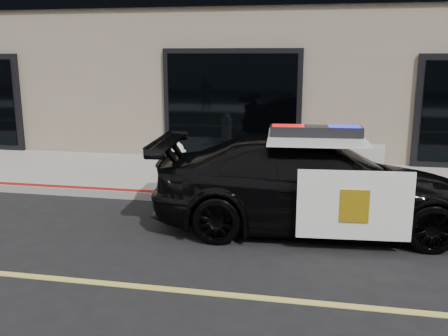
# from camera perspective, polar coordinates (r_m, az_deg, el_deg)

# --- Properties ---
(ground) EXTENTS (120.00, 120.00, 0.00)m
(ground) POSITION_cam_1_polar(r_m,az_deg,el_deg) (6.01, -1.97, -14.11)
(ground) COLOR black
(ground) RESTS_ON ground
(sidewalk_n) EXTENTS (60.00, 3.50, 0.15)m
(sidewalk_n) POSITION_cam_1_polar(r_m,az_deg,el_deg) (10.86, 4.40, -1.31)
(sidewalk_n) COLOR gray
(sidewalk_n) RESTS_ON ground
(police_car) EXTENTS (2.88, 5.38, 1.65)m
(police_car) POSITION_cam_1_polar(r_m,az_deg,el_deg) (8.00, 10.24, -1.71)
(police_car) COLOR black
(police_car) RESTS_ON ground
(fire_hydrant) EXTENTS (0.39, 0.54, 0.86)m
(fire_hydrant) POSITION_cam_1_polar(r_m,az_deg,el_deg) (10.15, -5.32, 0.44)
(fire_hydrant) COLOR white
(fire_hydrant) RESTS_ON sidewalk_n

